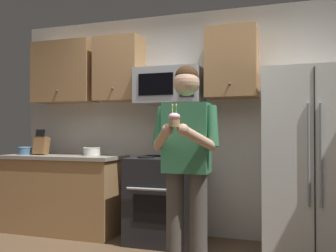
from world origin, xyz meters
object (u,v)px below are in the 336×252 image
(knife_block, at_px, (41,145))
(bowl_large_white, at_px, (92,151))
(refrigerator, at_px, (312,163))
(person, at_px, (186,156))
(microwave, at_px, (169,86))
(bowl_small_colored, at_px, (26,150))
(cupcake, at_px, (174,120))
(oven_range, at_px, (166,199))

(knife_block, height_order, bowl_large_white, knife_block)
(refrigerator, relative_size, person, 1.02)
(microwave, xyz_separation_m, bowl_large_white, (-0.95, -0.06, -0.75))
(bowl_small_colored, bearing_deg, person, -20.50)
(refrigerator, bearing_deg, bowl_large_white, 177.63)
(microwave, xyz_separation_m, bowl_small_colored, (-1.84, -0.13, -0.75))
(bowl_large_white, height_order, bowl_small_colored, bowl_large_white)
(bowl_large_white, xyz_separation_m, person, (1.43, -0.94, 0.02))
(bowl_large_white, relative_size, cupcake, 1.18)
(knife_block, bearing_deg, microwave, 5.31)
(refrigerator, relative_size, cupcake, 10.35)
(knife_block, distance_m, bowl_large_white, 0.66)
(bowl_large_white, height_order, cupcake, cupcake)
(microwave, height_order, person, microwave)
(refrigerator, distance_m, knife_block, 3.11)
(oven_range, bearing_deg, cupcake, -68.49)
(cupcake, bearing_deg, person, 90.00)
(oven_range, bearing_deg, knife_block, -178.94)
(knife_block, bearing_deg, cupcake, -29.53)
(knife_block, bearing_deg, person, -22.21)
(oven_range, distance_m, cupcake, 1.54)
(microwave, bearing_deg, refrigerator, -6.03)
(microwave, bearing_deg, knife_block, -174.69)
(refrigerator, xyz_separation_m, bowl_large_white, (-2.45, 0.10, 0.07))
(knife_block, relative_size, bowl_large_white, 1.55)
(knife_block, bearing_deg, oven_range, 1.06)
(refrigerator, bearing_deg, microwave, 173.97)
(bowl_small_colored, height_order, cupcake, cupcake)
(refrigerator, distance_m, bowl_large_white, 2.46)
(refrigerator, relative_size, knife_block, 5.63)
(oven_range, xyz_separation_m, person, (0.48, -0.88, 0.53))
(refrigerator, relative_size, bowl_small_colored, 9.09)
(cupcake, bearing_deg, microwave, 109.73)
(refrigerator, bearing_deg, person, -140.66)
(refrigerator, xyz_separation_m, person, (-1.02, -0.84, 0.10))
(oven_range, distance_m, person, 1.13)
(bowl_small_colored, bearing_deg, bowl_large_white, 4.74)
(refrigerator, distance_m, bowl_small_colored, 3.34)
(knife_block, height_order, person, person)
(bowl_small_colored, xyz_separation_m, cupcake, (2.32, -1.20, 0.32))
(person, height_order, cupcake, person)
(person, distance_m, cupcake, 0.44)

